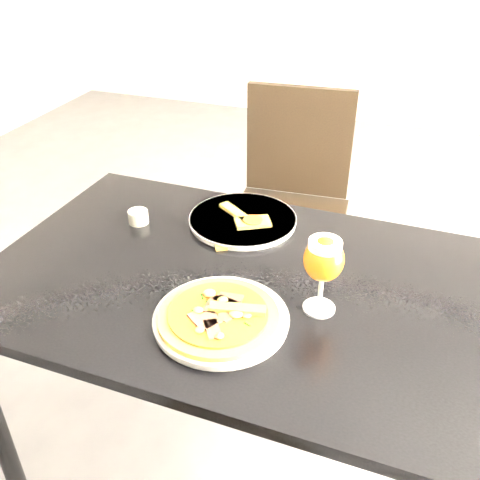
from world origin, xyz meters
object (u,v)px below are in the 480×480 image
at_px(chair_far, 290,203).
at_px(beer_glass, 324,260).
at_px(pizza, 219,315).
at_px(dining_table, 230,303).

distance_m(chair_far, beer_glass, 0.99).
height_order(pizza, beer_glass, beer_glass).
relative_size(dining_table, pizza, 4.63).
distance_m(chair_far, pizza, 1.04).
bearing_deg(chair_far, beer_glass, -75.79).
distance_m(pizza, beer_glass, 0.25).
bearing_deg(beer_glass, chair_far, 108.15).
bearing_deg(pizza, dining_table, 102.93).
bearing_deg(pizza, chair_far, 95.40).
bearing_deg(pizza, beer_glass, 32.32).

